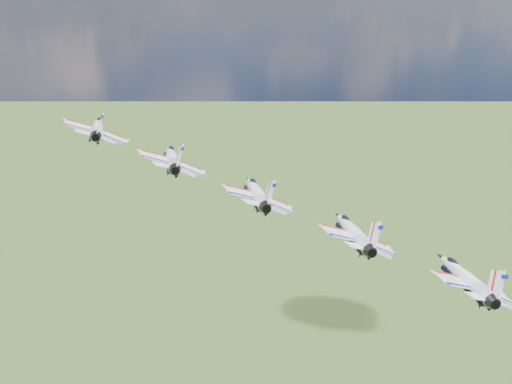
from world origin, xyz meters
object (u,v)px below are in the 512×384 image
object	(u,v)px
jet_0	(97,127)
jet_1	(172,158)
jet_3	(352,231)
jet_4	(464,277)
jet_2	(256,192)

from	to	relation	value
jet_0	jet_1	distance (m)	13.59
jet_0	jet_3	size ratio (longest dim) A/B	1.00
jet_0	jet_4	world-z (taller)	jet_0
jet_1	jet_3	xyz separation A→B (m)	(18.57, -19.10, -5.44)
jet_2	jet_4	distance (m)	27.19
jet_0	jet_3	bearing A→B (deg)	-41.35
jet_1	jet_4	bearing A→B (deg)	-41.35
jet_0	jet_1	world-z (taller)	jet_0
jet_1	jet_2	distance (m)	13.59
jet_1	jet_4	size ratio (longest dim) A/B	1.00
jet_1	jet_2	bearing A→B (deg)	-41.35
jet_1	jet_3	distance (m)	27.19
jet_0	jet_3	world-z (taller)	jet_0
jet_0	jet_2	bearing A→B (deg)	-41.35
jet_0	jet_2	world-z (taller)	jet_0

